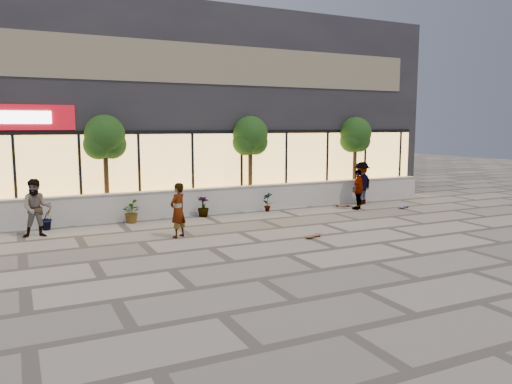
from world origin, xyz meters
name	(u,v)px	position (x,y,z in m)	size (l,w,h in m)	color
ground	(287,255)	(0.00, 0.00, 0.00)	(80.00, 80.00, 0.00)	#A59B8F
planter_wall	(201,201)	(0.00, 7.00, 0.52)	(22.00, 0.42, 1.04)	silver
retail_building	(162,110)	(0.00, 12.49, 4.25)	(24.00, 9.17, 8.50)	#242429
shrub_b	(47,218)	(-5.70, 6.45, 0.41)	(0.45, 0.36, 0.81)	#193E13
shrub_c	(130,212)	(-2.90, 6.45, 0.41)	(0.73, 0.63, 0.81)	#193E13
shrub_d	(203,206)	(-0.10, 6.45, 0.41)	(0.45, 0.45, 0.81)	#193E13
shrub_e	(268,202)	(2.70, 6.45, 0.41)	(0.43, 0.29, 0.81)	#193E13
tree_midwest	(105,140)	(-3.50, 7.70, 2.99)	(1.60, 1.50, 3.92)	#402A16
tree_mideast	(250,138)	(2.50, 7.70, 2.99)	(1.60, 1.50, 3.92)	#402A16
tree_east	(355,137)	(8.00, 7.70, 2.99)	(1.60, 1.50, 3.92)	#402A16
skater_center	(178,210)	(-2.04, 3.38, 0.87)	(0.63, 0.42, 1.74)	white
skater_left	(37,208)	(-6.04, 5.37, 0.93)	(0.90, 0.70, 1.86)	#9D8A65
skater_right_near	(358,190)	(6.36, 5.24, 0.84)	(0.99, 0.41, 1.69)	silver
skater_right_far	(362,183)	(7.36, 6.30, 0.95)	(1.23, 0.71, 1.91)	maroon
skateboard_center	(314,235)	(1.78, 1.47, 0.07)	(0.75, 0.43, 0.09)	brown
skateboard_right_near	(343,205)	(6.21, 6.11, 0.08)	(0.76, 0.55, 0.09)	brown
skateboard_right_far	(404,206)	(8.34, 4.63, 0.07)	(0.74, 0.44, 0.09)	#4C4783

